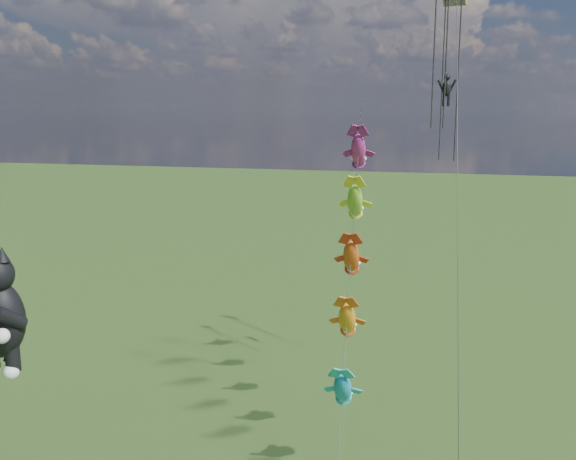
# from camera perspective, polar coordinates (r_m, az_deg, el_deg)

# --- Properties ---
(fish_windsock_rig) EXTENTS (1.87, 15.91, 17.77)m
(fish_windsock_rig) POSITION_cam_1_polar(r_m,az_deg,el_deg) (31.80, 5.65, -2.43)
(fish_windsock_rig) COLOR brown
(fish_windsock_rig) RESTS_ON ground
(parafoil_rig) EXTENTS (2.40, 17.47, 25.27)m
(parafoil_rig) POSITION_cam_1_polar(r_m,az_deg,el_deg) (34.57, 14.02, 13.18)
(parafoil_rig) COLOR brown
(parafoil_rig) RESTS_ON ground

